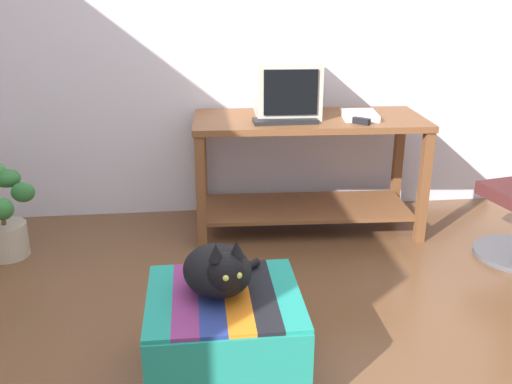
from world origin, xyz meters
name	(u,v)px	position (x,y,z in m)	size (l,w,h in m)	color
ground_plane	(274,381)	(0.00, 0.00, 0.00)	(14.00, 14.00, 0.00)	brown
back_wall	(234,30)	(0.00, 2.05, 1.30)	(8.00, 0.10, 2.60)	silver
desk	(308,154)	(0.45, 1.60, 0.53)	(1.53, 0.70, 0.78)	brown
tv_monitor	(287,89)	(0.31, 1.69, 0.95)	(0.43, 0.45, 0.36)	#BCB7A8
keyboard	(285,121)	(0.27, 1.47, 0.79)	(0.40, 0.15, 0.02)	black
book	(360,115)	(0.77, 1.54, 0.80)	(0.22, 0.27, 0.04)	white
ottoman_with_blanket	(225,335)	(-0.20, 0.07, 0.20)	(0.63, 0.60, 0.39)	#4C4238
cat	(219,270)	(-0.22, 0.09, 0.50)	(0.38, 0.42, 0.28)	black
potted_plant	(1,216)	(-1.48, 1.37, 0.27)	(0.41, 0.34, 0.60)	#B7A893
stapler	(361,121)	(0.74, 1.37, 0.80)	(0.04, 0.11, 0.04)	black
pen	(369,114)	(0.87, 1.64, 0.78)	(0.01, 0.01, 0.14)	#2351B2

